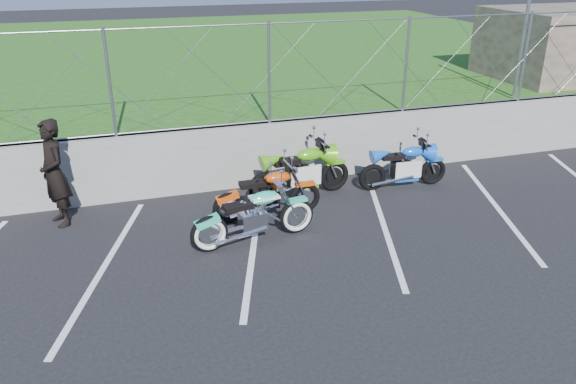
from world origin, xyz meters
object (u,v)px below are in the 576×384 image
object	(u,v)px
cruiser_turquoise	(255,218)
sportbike_green	(302,174)
person_standing	(54,173)
naked_orange	(269,196)
sportbike_blue	(405,168)

from	to	relation	value
cruiser_turquoise	sportbike_green	distance (m)	2.06
person_standing	naked_orange	bearing A→B (deg)	52.74
cruiser_turquoise	sportbike_green	world-z (taller)	sportbike_green
sportbike_blue	person_standing	size ratio (longest dim) A/B	1.00
sportbike_blue	naked_orange	bearing A→B (deg)	-166.85
naked_orange	sportbike_green	size ratio (longest dim) A/B	0.94
person_standing	cruiser_turquoise	bearing A→B (deg)	38.01
sportbike_green	cruiser_turquoise	bearing A→B (deg)	-136.69
naked_orange	person_standing	bearing A→B (deg)	165.51
sportbike_green	person_standing	distance (m)	4.52
sportbike_green	person_standing	size ratio (longest dim) A/B	1.13
cruiser_turquoise	person_standing	xyz separation A→B (m)	(-3.16, 1.72, 0.52)
cruiser_turquoise	sportbike_green	size ratio (longest dim) A/B	1.01
naked_orange	person_standing	xyz separation A→B (m)	(-3.62, 0.90, 0.53)
sportbike_green	sportbike_blue	bearing A→B (deg)	-11.02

